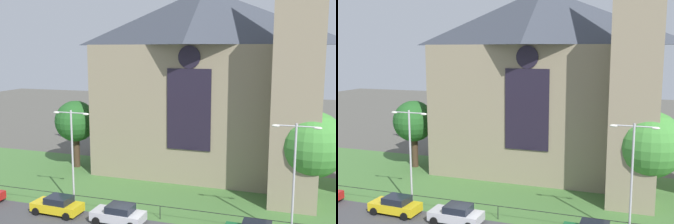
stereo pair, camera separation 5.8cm
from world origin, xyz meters
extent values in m
plane|color=#56544C|center=(0.00, 10.00, 0.00)|extent=(160.00, 160.00, 0.00)
cube|color=#477538|center=(0.00, 8.00, 0.00)|extent=(120.00, 20.00, 0.01)
cube|color=gray|center=(1.92, 17.03, 7.00)|extent=(22.00, 12.00, 14.00)
pyramid|color=#383D47|center=(1.92, 17.03, 17.00)|extent=(22.00, 12.00, 6.00)
cube|color=black|center=(1.92, 10.98, 7.70)|extent=(4.40, 0.16, 8.00)
cylinder|color=black|center=(1.92, 10.98, 12.80)|extent=(2.20, 0.15, 2.20)
cube|color=gray|center=(11.92, 9.03, 9.00)|extent=(4.00, 4.00, 18.00)
cylinder|color=black|center=(1.92, 2.50, 1.10)|extent=(31.77, 0.05, 0.05)
cylinder|color=black|center=(-6.03, 2.50, 0.55)|extent=(0.06, 0.07, 1.10)
cylinder|color=black|center=(1.92, 2.50, 0.55)|extent=(0.06, 0.07, 1.10)
cylinder|color=#423021|center=(-12.16, 13.33, 1.82)|extent=(0.73, 0.73, 3.64)
sphere|color=#235B23|center=(-12.16, 13.33, 5.39)|extent=(4.69, 4.69, 4.69)
cylinder|color=#423021|center=(13.32, 8.73, 1.75)|extent=(0.67, 0.67, 3.50)
sphere|color=#428C38|center=(13.32, 8.73, 5.62)|extent=(5.66, 5.66, 5.66)
cylinder|color=#B2B2B7|center=(-5.90, 2.40, 4.26)|extent=(0.16, 0.16, 8.51)
cylinder|color=#B2B2B7|center=(-6.60, 2.40, 8.31)|extent=(1.40, 0.10, 0.10)
cylinder|color=#B2B2B7|center=(-5.20, 2.40, 8.31)|extent=(1.40, 0.10, 0.10)
ellipsoid|color=white|center=(-7.30, 2.40, 8.26)|extent=(0.57, 0.26, 0.20)
ellipsoid|color=white|center=(-4.50, 2.40, 8.26)|extent=(0.57, 0.26, 0.20)
cylinder|color=#B2B2B7|center=(12.03, 2.40, 4.23)|extent=(0.16, 0.16, 8.46)
cylinder|color=#B2B2B7|center=(11.33, 2.40, 8.26)|extent=(1.40, 0.10, 0.10)
cylinder|color=#B2B2B7|center=(12.73, 2.40, 8.26)|extent=(1.40, 0.10, 0.10)
ellipsoid|color=white|center=(10.63, 2.40, 8.21)|extent=(0.57, 0.26, 0.20)
ellipsoid|color=white|center=(13.43, 2.40, 8.21)|extent=(0.57, 0.26, 0.20)
cylinder|color=black|center=(-13.26, 1.92, 0.32)|extent=(0.65, 0.25, 0.64)
cube|color=gold|center=(-6.56, 0.84, 0.61)|extent=(4.26, 1.95, 0.70)
cube|color=black|center=(-6.36, 0.83, 1.23)|extent=(2.06, 1.67, 0.55)
cylinder|color=black|center=(-8.06, -0.01, 0.32)|extent=(0.65, 0.24, 0.64)
cylinder|color=black|center=(-7.99, 1.79, 0.32)|extent=(0.65, 0.24, 0.64)
cylinder|color=black|center=(-5.12, -0.11, 0.32)|extent=(0.65, 0.24, 0.64)
cylinder|color=black|center=(-5.06, 1.68, 0.32)|extent=(0.65, 0.24, 0.64)
cube|color=#B7B7BC|center=(-0.96, 0.75, 0.61)|extent=(4.24, 1.90, 0.70)
cube|color=black|center=(-0.76, 0.75, 1.23)|extent=(2.04, 1.65, 0.55)
cylinder|color=black|center=(-2.45, -0.11, 0.32)|extent=(0.65, 0.24, 0.64)
cylinder|color=black|center=(-2.41, 1.69, 0.32)|extent=(0.65, 0.24, 0.64)
cylinder|color=black|center=(0.53, 1.62, 0.32)|extent=(0.65, 0.24, 0.64)
camera|label=1|loc=(12.22, -26.56, 13.56)|focal=43.21mm
camera|label=2|loc=(12.27, -26.54, 13.56)|focal=43.21mm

